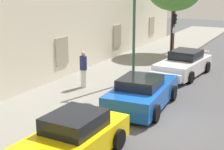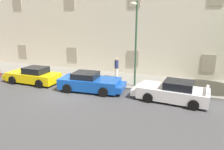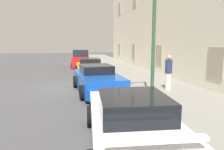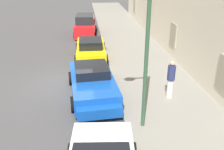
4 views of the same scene
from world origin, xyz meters
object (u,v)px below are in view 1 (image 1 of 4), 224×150
(pedestrian_admiring, at_px, (83,69))
(sportscar_red_lead, at_px, (66,144))
(sportscar_yellow_flank, at_px, (144,92))
(traffic_light, at_px, (173,27))
(sportscar_white_middle, at_px, (182,65))

(pedestrian_admiring, bearing_deg, sportscar_red_lead, -151.70)
(sportscar_yellow_flank, distance_m, traffic_light, 9.56)
(sportscar_red_lead, bearing_deg, traffic_light, 6.41)
(sportscar_white_middle, xyz_separation_m, traffic_light, (3.60, 1.77, 1.68))
(sportscar_red_lead, xyz_separation_m, sportscar_white_middle, (11.28, -0.10, -0.01))
(sportscar_yellow_flank, height_order, traffic_light, traffic_light)
(sportscar_red_lead, xyz_separation_m, pedestrian_admiring, (6.35, 3.42, 0.45))
(sportscar_red_lead, xyz_separation_m, sportscar_yellow_flank, (5.63, -0.08, 0.01))
(sportscar_yellow_flank, height_order, pedestrian_admiring, pedestrian_admiring)
(sportscar_red_lead, relative_size, traffic_light, 1.53)
(sportscar_yellow_flank, bearing_deg, sportscar_white_middle, -0.11)
(sportscar_red_lead, height_order, pedestrian_admiring, pedestrian_admiring)
(sportscar_yellow_flank, relative_size, traffic_light, 1.58)
(pedestrian_admiring, bearing_deg, sportscar_yellow_flank, -101.67)
(sportscar_white_middle, bearing_deg, pedestrian_admiring, 144.50)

